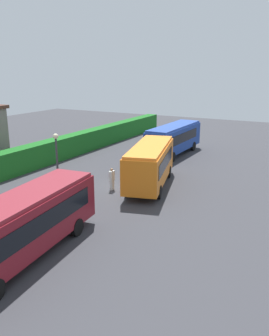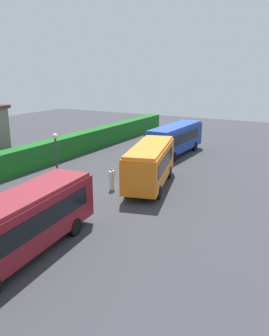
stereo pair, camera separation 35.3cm
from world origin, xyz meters
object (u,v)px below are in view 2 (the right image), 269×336
Objects in this scene: bus_maroon at (18,224)px; person_center at (112,179)px; bus_orange at (150,163)px; traffic_cone at (43,204)px; lamppost at (57,160)px; bus_blue at (175,138)px.

bus_maroon is 6.08× the size of person_center.
person_center is (10.85, 1.56, -0.93)m from bus_maroon.
bus_orange is at bearing 43.58° from person_center.
bus_maroon is 1.18× the size of bus_orange.
traffic_cone is (-5.41, 2.01, -0.61)m from person_center.
lamppost reaches higher than bus_maroon.
person_center is 5.81m from traffic_cone.
lamppost is (6.58, 3.18, 1.30)m from bus_maroon.
bus_orange is 8.85m from traffic_cone.
bus_maroon is at bearing -154.20° from lamppost.
bus_maroon is 11.00m from person_center.
bus_blue is at bearing -5.49° from traffic_cone.
bus_blue is (23.99, 1.78, 0.01)m from bus_maroon.
bus_blue is 1.97× the size of lamppost.
bus_maroon is at bearing -84.16° from person_center.
bus_orange is 0.92× the size of bus_blue.
lamppost is (1.14, -0.39, 2.84)m from traffic_cone.
bus_blue is at bearing -2.86° from bus_orange.
bus_orange is 7.62m from lamppost.
bus_maroon is 24.06m from bus_blue.
bus_orange is 1.81× the size of lamppost.
person_center is (-13.14, -0.23, -0.93)m from bus_blue.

